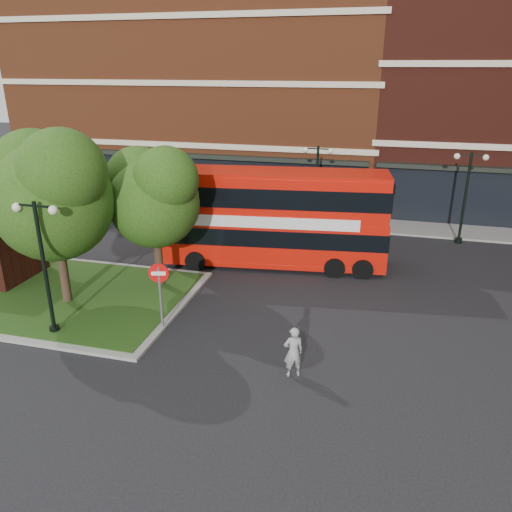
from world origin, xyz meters
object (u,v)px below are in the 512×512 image
(car_silver, at_px, (228,207))
(car_white, at_px, (335,214))
(bus, at_px, (274,212))
(woman, at_px, (293,352))

(car_silver, xyz_separation_m, car_white, (6.80, 0.00, 0.02))
(bus, height_order, woman, bus)
(bus, xyz_separation_m, car_white, (2.25, 7.13, -1.96))
(car_silver, bearing_deg, woman, -161.14)
(car_white, bearing_deg, woman, -170.73)
(woman, relative_size, car_white, 0.40)
(bus, xyz_separation_m, car_silver, (-4.55, 7.13, -1.98))
(woman, xyz_separation_m, car_silver, (-7.25, 16.20, -0.17))
(car_silver, bearing_deg, bus, -152.70)
(woman, height_order, car_white, woman)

